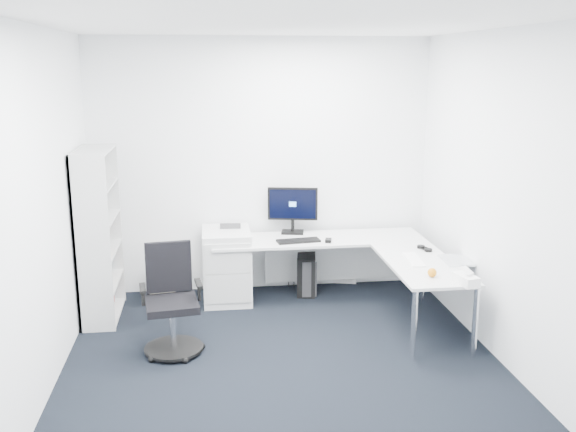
{
  "coord_description": "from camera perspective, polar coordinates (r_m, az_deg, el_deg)",
  "views": [
    {
      "loc": [
        -0.59,
        -4.66,
        2.42
      ],
      "look_at": [
        0.15,
        1.05,
        1.05
      ],
      "focal_mm": 40.0,
      "sensor_mm": 36.0,
      "label": 1
    }
  ],
  "objects": [
    {
      "name": "black_pc_tower",
      "position": [
        6.97,
        1.63,
        -5.1
      ],
      "size": [
        0.26,
        0.46,
        0.42
      ],
      "primitive_type": "cube",
      "rotation": [
        0.0,
        0.0,
        -0.16
      ],
      "color": "black",
      "rests_on": "ground"
    },
    {
      "name": "task_chair",
      "position": [
        5.54,
        -10.29,
        -7.48
      ],
      "size": [
        0.59,
        0.59,
        0.93
      ],
      "primitive_type": null,
      "rotation": [
        0.0,
        0.0,
        0.13
      ],
      "color": "black",
      "rests_on": "ground"
    },
    {
      "name": "monitor",
      "position": [
        6.83,
        0.41,
        0.55
      ],
      "size": [
        0.56,
        0.27,
        0.51
      ],
      "primitive_type": null,
      "rotation": [
        0.0,
        0.0,
        -0.19
      ],
      "color": "black",
      "rests_on": "l_desk"
    },
    {
      "name": "ceiling",
      "position": [
        4.7,
        -0.18,
        16.8
      ],
      "size": [
        4.2,
        4.2,
        0.0
      ],
      "primitive_type": "plane",
      "color": "white"
    },
    {
      "name": "ground",
      "position": [
        5.28,
        -0.16,
        -13.88
      ],
      "size": [
        4.2,
        4.2,
        0.0
      ],
      "primitive_type": "plane",
      "color": "black"
    },
    {
      "name": "laptop",
      "position": [
        6.08,
        14.79,
        -2.78
      ],
      "size": [
        0.37,
        0.36,
        0.25
      ],
      "primitive_type": null,
      "rotation": [
        0.0,
        0.0,
        -0.03
      ],
      "color": "silver",
      "rests_on": "l_desk"
    },
    {
      "name": "tissue_box",
      "position": [
        5.5,
        15.53,
        -5.47
      ],
      "size": [
        0.17,
        0.26,
        0.08
      ],
      "primitive_type": "cube",
      "rotation": [
        0.0,
        0.0,
        0.21
      ],
      "color": "white",
      "rests_on": "l_desk"
    },
    {
      "name": "desk_phone",
      "position": [
        6.76,
        -5.13,
        -1.22
      ],
      "size": [
        0.23,
        0.23,
        0.15
      ],
      "primitive_type": null,
      "rotation": [
        0.0,
        0.0,
        -0.07
      ],
      "color": "#2A2A2D",
      "rests_on": "l_desk"
    },
    {
      "name": "orange_fruit",
      "position": [
        5.62,
        12.69,
        -4.93
      ],
      "size": [
        0.08,
        0.08,
        0.08
      ],
      "primitive_type": "sphere",
      "color": "orange",
      "rests_on": "l_desk"
    },
    {
      "name": "white_keyboard",
      "position": [
        6.06,
        11.12,
        -3.82
      ],
      "size": [
        0.16,
        0.45,
        0.01
      ],
      "primitive_type": "cube",
      "rotation": [
        0.0,
        0.0,
        -0.09
      ],
      "color": "white",
      "rests_on": "l_desk"
    },
    {
      "name": "mouse",
      "position": [
        6.56,
        3.61,
        -2.18
      ],
      "size": [
        0.08,
        0.11,
        0.03
      ],
      "primitive_type": "cube",
      "rotation": [
        0.0,
        0.0,
        -0.26
      ],
      "color": "black",
      "rests_on": "l_desk"
    },
    {
      "name": "l_desk",
      "position": [
        6.51,
        3.11,
        -5.42
      ],
      "size": [
        2.21,
        1.24,
        0.65
      ],
      "primitive_type": null,
      "color": "silver",
      "rests_on": "ground"
    },
    {
      "name": "drawer_pedestal",
      "position": [
        6.72,
        -5.46,
        -4.38
      ],
      "size": [
        0.49,
        0.61,
        0.75
      ],
      "primitive_type": "cube",
      "color": "silver",
      "rests_on": "ground"
    },
    {
      "name": "wall_back",
      "position": [
        6.87,
        -2.37,
        4.42
      ],
      "size": [
        3.6,
        0.02,
        2.7
      ],
      "primitive_type": "cube",
      "color": "white",
      "rests_on": "ground"
    },
    {
      "name": "headphones",
      "position": [
        6.41,
        12.05,
        -2.75
      ],
      "size": [
        0.16,
        0.2,
        0.05
      ],
      "primitive_type": null,
      "rotation": [
        0.0,
        0.0,
        0.28
      ],
      "color": "black",
      "rests_on": "l_desk"
    },
    {
      "name": "wall_front",
      "position": [
        2.84,
        5.23,
        -8.86
      ],
      "size": [
        3.6,
        0.02,
        2.7
      ],
      "primitive_type": "cube",
      "color": "white",
      "rests_on": "ground"
    },
    {
      "name": "bookshelf",
      "position": [
        6.4,
        -16.46,
        -1.61
      ],
      "size": [
        0.32,
        0.83,
        1.65
      ],
      "primitive_type": null,
      "color": "#B7BAB9",
      "rests_on": "ground"
    },
    {
      "name": "black_keyboard",
      "position": [
        6.55,
        0.92,
        -2.22
      ],
      "size": [
        0.45,
        0.21,
        0.02
      ],
      "primitive_type": "cube",
      "rotation": [
        0.0,
        0.0,
        0.13
      ],
      "color": "black",
      "rests_on": "l_desk"
    },
    {
      "name": "wall_left",
      "position": [
        4.93,
        -21.4,
        -0.09
      ],
      "size": [
        0.02,
        4.2,
        2.7
      ],
      "primitive_type": "cube",
      "color": "white",
      "rests_on": "ground"
    },
    {
      "name": "beige_pc_tower",
      "position": [
        6.87,
        -11.09,
        -5.69
      ],
      "size": [
        0.24,
        0.45,
        0.41
      ],
      "primitive_type": "cube",
      "rotation": [
        0.0,
        0.0,
        -0.11
      ],
      "color": "beige",
      "rests_on": "ground"
    },
    {
      "name": "wall_right",
      "position": [
        5.34,
        19.36,
        1.07
      ],
      "size": [
        0.02,
        4.2,
        2.7
      ],
      "primitive_type": "cube",
      "color": "white",
      "rests_on": "ground"
    },
    {
      "name": "power_strip",
      "position": [
        7.33,
        4.63,
        -5.75
      ],
      "size": [
        0.37,
        0.15,
        0.04
      ],
      "primitive_type": "cube",
      "rotation": [
        0.0,
        0.0,
        -0.25
      ],
      "color": "white",
      "rests_on": "ground"
    }
  ]
}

